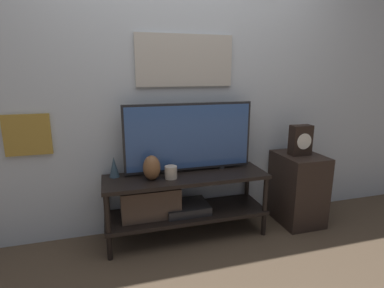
{
  "coord_description": "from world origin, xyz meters",
  "views": [
    {
      "loc": [
        -0.6,
        -2.0,
        1.37
      ],
      "look_at": [
        0.05,
        0.24,
        0.8
      ],
      "focal_mm": 28.0,
      "sensor_mm": 36.0,
      "label": 1
    }
  ],
  "objects_px": {
    "television": "(189,137)",
    "vase_slim_bronze": "(114,167)",
    "vase_urn_stoneware": "(152,168)",
    "mantel_clock": "(301,140)",
    "candle_jar": "(171,172)"
  },
  "relations": [
    {
      "from": "vase_urn_stoneware",
      "to": "candle_jar",
      "type": "relative_size",
      "value": 1.96
    },
    {
      "from": "candle_jar",
      "to": "mantel_clock",
      "type": "xyz_separation_m",
      "value": [
        1.18,
        0.01,
        0.18
      ]
    },
    {
      "from": "candle_jar",
      "to": "vase_slim_bronze",
      "type": "bearing_deg",
      "value": 159.76
    },
    {
      "from": "vase_slim_bronze",
      "to": "candle_jar",
      "type": "distance_m",
      "value": 0.46
    },
    {
      "from": "mantel_clock",
      "to": "television",
      "type": "bearing_deg",
      "value": 173.51
    },
    {
      "from": "vase_slim_bronze",
      "to": "vase_urn_stoneware",
      "type": "distance_m",
      "value": 0.32
    },
    {
      "from": "television",
      "to": "vase_slim_bronze",
      "type": "bearing_deg",
      "value": 176.86
    },
    {
      "from": "television",
      "to": "vase_urn_stoneware",
      "type": "distance_m",
      "value": 0.41
    },
    {
      "from": "television",
      "to": "mantel_clock",
      "type": "height_order",
      "value": "television"
    },
    {
      "from": "vase_urn_stoneware",
      "to": "vase_slim_bronze",
      "type": "bearing_deg",
      "value": 152.25
    },
    {
      "from": "television",
      "to": "vase_slim_bronze",
      "type": "xyz_separation_m",
      "value": [
        -0.62,
        0.03,
        -0.22
      ]
    },
    {
      "from": "television",
      "to": "mantel_clock",
      "type": "relative_size",
      "value": 4.03
    },
    {
      "from": "vase_urn_stoneware",
      "to": "candle_jar",
      "type": "xyz_separation_m",
      "value": [
        0.15,
        -0.01,
        -0.05
      ]
    },
    {
      "from": "vase_urn_stoneware",
      "to": "mantel_clock",
      "type": "relative_size",
      "value": 0.73
    },
    {
      "from": "vase_slim_bronze",
      "to": "mantel_clock",
      "type": "xyz_separation_m",
      "value": [
        1.61,
        -0.15,
        0.15
      ]
    }
  ]
}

